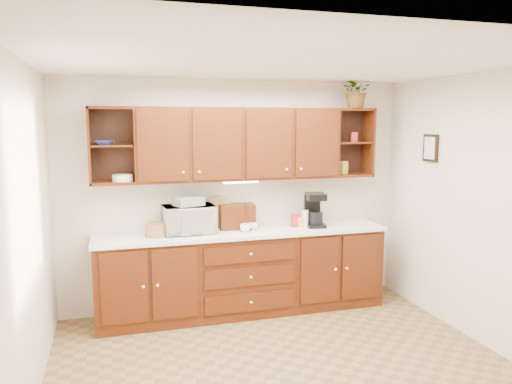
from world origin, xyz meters
TOP-DOWN VIEW (x-y plane):
  - floor at (0.00, 0.00)m, footprint 4.00×4.00m
  - ceiling at (0.00, 0.00)m, footprint 4.00×4.00m
  - back_wall at (0.00, 1.75)m, footprint 4.00×0.00m
  - left_wall at (-2.00, 0.00)m, footprint 0.00×3.50m
  - right_wall at (2.00, 0.00)m, footprint 0.00×3.50m
  - base_cabinets at (0.00, 1.45)m, footprint 3.20×0.60m
  - countertop at (0.00, 1.44)m, footprint 3.24×0.64m
  - upper_cabinets at (0.01, 1.59)m, footprint 3.20×0.33m
  - undercabinet_light at (0.00, 1.53)m, footprint 0.40×0.05m
  - framed_picture at (1.98, 0.90)m, footprint 0.03×0.24m
  - wicker_basket at (-0.95, 1.43)m, footprint 0.30×0.30m
  - microwave at (-0.60, 1.48)m, footprint 0.56×0.40m
  - towel_stack at (-0.60, 1.48)m, footprint 0.35×0.30m
  - wine_bottle at (-0.52, 1.49)m, footprint 0.08×0.08m
  - woven_tray at (-0.25, 1.65)m, footprint 0.39×0.18m
  - bread_box at (-0.04, 1.57)m, footprint 0.41×0.27m
  - mug_tree at (0.03, 1.44)m, footprint 0.26×0.27m
  - canister_red at (0.63, 1.46)m, footprint 0.14×0.14m
  - canister_white at (0.72, 1.41)m, footprint 0.07×0.07m
  - canister_yellow at (0.68, 1.42)m, footprint 0.09×0.09m
  - coffee_maker at (0.85, 1.43)m, footprint 0.25×0.30m
  - bowl_stack at (-1.44, 1.56)m, footprint 0.23×0.23m
  - plate_stack at (-1.27, 1.55)m, footprint 0.25×0.25m
  - pantry_box_yellow at (1.27, 1.57)m, footprint 0.10×0.09m
  - pantry_box_red at (1.40, 1.58)m, footprint 0.09×0.08m
  - potted_plant at (1.41, 1.54)m, footprint 0.40×0.36m

SIDE VIEW (x-z plane):
  - floor at x=0.00m, z-range 0.00..0.00m
  - base_cabinets at x=0.00m, z-range 0.00..0.90m
  - countertop at x=0.00m, z-range 0.90..0.94m
  - woven_tray at x=-0.25m, z-range 0.77..1.13m
  - mug_tree at x=0.03m, z-range 0.83..1.14m
  - canister_yellow at x=0.68m, z-range 0.94..1.06m
  - wicker_basket at x=-0.95m, z-range 0.94..1.07m
  - canister_red at x=0.63m, z-range 0.94..1.08m
  - canister_white at x=0.72m, z-range 0.94..1.13m
  - bread_box at x=-0.04m, z-range 0.94..1.21m
  - microwave at x=-0.60m, z-range 0.94..1.24m
  - wine_bottle at x=-0.52m, z-range 0.94..1.26m
  - coffee_maker at x=0.85m, z-range 0.93..1.32m
  - towel_stack at x=-0.60m, z-range 1.24..1.33m
  - back_wall at x=0.00m, z-range -0.70..3.30m
  - left_wall at x=-2.00m, z-range -0.45..3.05m
  - right_wall at x=2.00m, z-range -0.45..3.05m
  - undercabinet_light at x=0.00m, z-range 1.46..1.48m
  - plate_stack at x=-1.27m, z-range 1.52..1.59m
  - pantry_box_yellow at x=1.27m, z-range 1.52..1.67m
  - framed_picture at x=1.98m, z-range 1.70..2.00m
  - upper_cabinets at x=0.01m, z-range 1.49..2.29m
  - bowl_stack at x=-1.44m, z-range 1.90..1.94m
  - pantry_box_red at x=1.40m, z-range 1.90..2.01m
  - potted_plant at x=1.41m, z-range 2.29..2.70m
  - ceiling at x=0.00m, z-range 2.60..2.60m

